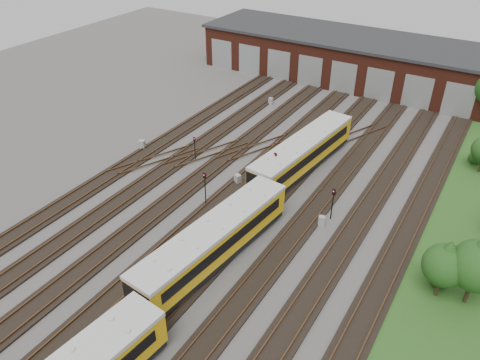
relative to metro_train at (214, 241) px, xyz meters
The scene contains 18 objects.
ground 4.55m from the metro_train, 119.19° to the left, with size 120.00×120.00×0.00m, color #4B4946.
track_network 5.06m from the metro_train, 117.48° to the left, with size 30.40×70.00×0.33m.
maintenance_shed 43.62m from the metro_train, 92.64° to the left, with size 51.00×12.50×6.35m.
grass_verge 21.85m from the metro_train, 38.62° to the left, with size 8.00×55.00×0.05m, color #264C19.
metro_train is the anchor object (origin of this frame).
signal_mast_0 7.58m from the metro_train, 130.23° to the left, with size 0.26×0.24×3.46m.
signal_mast_1 16.07m from the metro_train, 131.47° to the left, with size 0.26×0.25×2.65m.
signal_mast_2 11.70m from the metro_train, 94.53° to the left, with size 0.32×0.31×3.81m.
signal_mast_3 11.37m from the metro_train, 59.75° to the left, with size 0.29×0.27×3.15m.
relay_cabinet_0 20.18m from the metro_train, 147.60° to the left, with size 0.65×0.54×1.08m, color #9C9EA1.
relay_cabinet_1 31.00m from the metro_train, 110.11° to the left, with size 0.54×0.45×0.90m, color #9C9EA1.
relay_cabinet_2 11.34m from the metro_train, 112.40° to the left, with size 0.59×0.50×0.99m, color #9C9EA1.
relay_cabinet_3 26.96m from the metro_train, 93.50° to the left, with size 0.60×0.50×1.00m, color #9C9EA1.
relay_cabinet_4 10.22m from the metro_train, 57.83° to the left, with size 0.56×0.46×0.93m, color #9C9EA1.
tree_3 16.59m from the metro_train, 18.74° to the left, with size 3.10×3.10×5.14m.
tree_4 18.57m from the metro_train, 18.05° to the left, with size 3.68×3.68×6.09m.
bush_0 16.88m from the metro_train, 22.62° to the left, with size 1.17×1.17×1.17m, color #1D4413.
bush_1 30.92m from the metro_train, 60.95° to the left, with size 1.47×1.47×1.47m, color #1D4413.
Camera 1 is at (18.06, -25.99, 25.37)m, focal length 35.00 mm.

